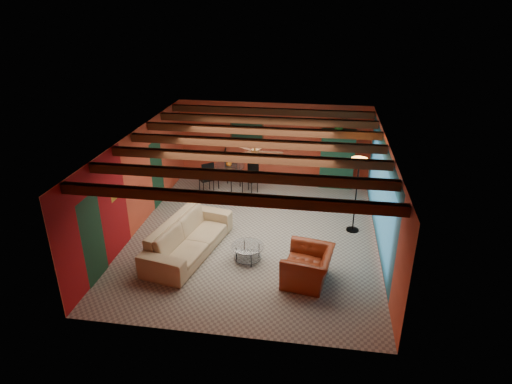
% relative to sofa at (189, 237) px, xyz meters
% --- Properties ---
extents(room, '(6.52, 8.01, 2.71)m').
position_rel_sofa_xyz_m(room, '(1.49, 1.31, 1.93)').
color(room, gray).
rests_on(room, ground).
extents(sofa, '(1.71, 3.10, 0.86)m').
position_rel_sofa_xyz_m(sofa, '(0.00, 0.00, 0.00)').
color(sofa, tan).
rests_on(sofa, ground).
extents(armchair, '(1.22, 1.34, 0.77)m').
position_rel_sofa_xyz_m(armchair, '(3.01, -0.77, -0.04)').
color(armchair, maroon).
rests_on(armchair, ground).
extents(coffee_table, '(1.03, 1.03, 0.42)m').
position_rel_sofa_xyz_m(coffee_table, '(1.52, -0.15, -0.22)').
color(coffee_table, silver).
rests_on(coffee_table, ground).
extents(dining_table, '(2.76, 2.76, 1.09)m').
position_rel_sofa_xyz_m(dining_table, '(0.16, 4.15, 0.12)').
color(dining_table, silver).
rests_on(dining_table, ground).
extents(armoire, '(1.07, 0.53, 1.86)m').
position_rel_sofa_xyz_m(armoire, '(3.69, 4.90, 0.50)').
color(armoire, maroon).
rests_on(armoire, ground).
extents(floor_lamp, '(0.53, 0.53, 2.12)m').
position_rel_sofa_xyz_m(floor_lamp, '(4.14, 1.78, 0.63)').
color(floor_lamp, black).
rests_on(floor_lamp, ground).
extents(ceiling_fan, '(1.50, 1.50, 0.44)m').
position_rel_sofa_xyz_m(ceiling_fan, '(1.49, 1.20, 1.93)').
color(ceiling_fan, '#472614').
rests_on(ceiling_fan, ceiling).
extents(painting, '(1.05, 0.03, 0.65)m').
position_rel_sofa_xyz_m(painting, '(0.59, 5.16, 1.22)').
color(painting, black).
rests_on(painting, wall_back).
extents(potted_plant, '(0.60, 0.57, 0.52)m').
position_rel_sofa_xyz_m(potted_plant, '(3.69, 4.90, 1.70)').
color(potted_plant, '#26661E').
rests_on(potted_plant, armoire).
extents(vase, '(0.23, 0.23, 0.19)m').
position_rel_sofa_xyz_m(vase, '(0.16, 4.15, 0.76)').
color(vase, orange).
rests_on(vase, dining_table).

